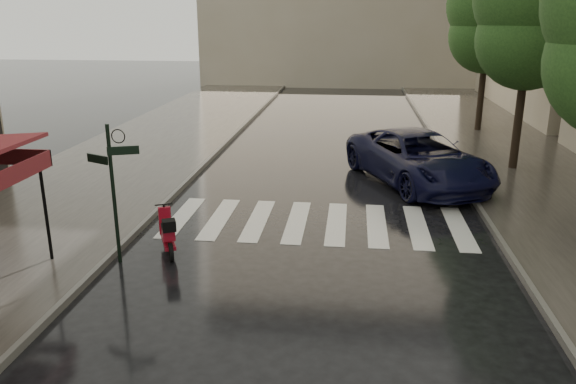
# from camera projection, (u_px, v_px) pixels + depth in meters

# --- Properties ---
(ground) EXTENTS (120.00, 120.00, 0.00)m
(ground) POSITION_uv_depth(u_px,v_px,m) (118.00, 339.00, 9.49)
(ground) COLOR black
(ground) RESTS_ON ground
(sidewalk_near) EXTENTS (6.00, 60.00, 0.12)m
(sidewalk_near) POSITION_uv_depth(u_px,v_px,m) (131.00, 158.00, 21.34)
(sidewalk_near) COLOR #38332D
(sidewalk_near) RESTS_ON ground
(sidewalk_far) EXTENTS (5.50, 60.00, 0.12)m
(sidewalk_far) POSITION_uv_depth(u_px,v_px,m) (534.00, 170.00, 19.73)
(sidewalk_far) COLOR #38332D
(sidewalk_far) RESTS_ON ground
(curb_near) EXTENTS (0.12, 60.00, 0.16)m
(curb_near) POSITION_uv_depth(u_px,v_px,m) (209.00, 160.00, 21.00)
(curb_near) COLOR #595651
(curb_near) RESTS_ON ground
(curb_far) EXTENTS (0.12, 60.00, 0.16)m
(curb_far) POSITION_uv_depth(u_px,v_px,m) (453.00, 167.00, 20.03)
(curb_far) COLOR #595651
(curb_far) RESTS_ON ground
(crosswalk) EXTENTS (7.85, 3.20, 0.01)m
(crosswalk) POSITION_uv_depth(u_px,v_px,m) (317.00, 222.00, 14.85)
(crosswalk) COLOR silver
(crosswalk) RESTS_ON ground
(signpost) EXTENTS (1.17, 0.29, 3.10)m
(signpost) POSITION_uv_depth(u_px,v_px,m) (113.00, 183.00, 11.92)
(signpost) COLOR black
(signpost) RESTS_ON ground
(tree_mid) EXTENTS (3.80, 3.80, 8.34)m
(tree_mid) POSITION_uv_depth(u_px,v_px,m) (533.00, 4.00, 18.15)
(tree_mid) COLOR black
(tree_mid) RESTS_ON sidewalk_far
(tree_far) EXTENTS (3.80, 3.80, 8.16)m
(tree_far) POSITION_uv_depth(u_px,v_px,m) (490.00, 11.00, 24.80)
(tree_far) COLOR black
(tree_far) RESTS_ON sidewalk_far
(scooter) EXTENTS (0.81, 1.43, 1.01)m
(scooter) POSITION_uv_depth(u_px,v_px,m) (168.00, 234.00, 12.82)
(scooter) COLOR black
(scooter) RESTS_ON ground
(parked_car) EXTENTS (5.00, 6.65, 1.68)m
(parked_car) POSITION_uv_depth(u_px,v_px,m) (418.00, 158.00, 18.13)
(parked_car) COLOR black
(parked_car) RESTS_ON ground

